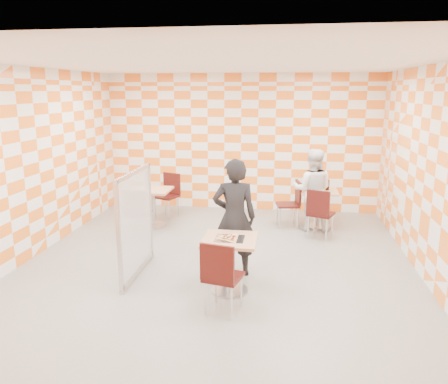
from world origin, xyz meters
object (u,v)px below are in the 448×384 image
main_table (230,256)px  man_dark (234,218)px  soda_bottle (328,185)px  second_table (319,202)px  sport_bottle (312,184)px  empty_table (153,201)px  chair_second_front (319,210)px  partition (136,223)px  man_white (312,190)px  chair_empty_near (137,210)px  chair_main_front (220,273)px  chair_empty_far (169,191)px  chair_second_side (293,200)px

main_table → man_dark: 0.68m
man_dark → soda_bottle: 2.92m
second_table → sport_bottle: size_ratio=3.75×
empty_table → chair_second_front: bearing=-6.0°
main_table → partition: bearing=165.6°
empty_table → soda_bottle: size_ratio=3.26×
man_white → main_table: bearing=72.9°
second_table → soda_bottle: (0.16, 0.01, 0.34)m
partition → man_dark: bearing=9.1°
chair_empty_near → soda_bottle: size_ratio=4.02×
chair_main_front → man_dark: (0.01, 1.23, 0.31)m
empty_table → chair_empty_near: (-0.05, -0.79, 0.04)m
chair_second_front → man_dark: 2.21m
chair_empty_far → partition: (0.34, -3.02, 0.25)m
man_dark → chair_second_front: bearing=-135.7°
chair_main_front → chair_empty_far: (-1.72, 4.02, 0.00)m
chair_empty_far → partition: size_ratio=0.60×
chair_empty_far → man_white: size_ratio=0.59×
sport_bottle → soda_bottle: bearing=-18.5°
chair_main_front → soda_bottle: soda_bottle is taller
main_table → sport_bottle: 3.42m
partition → soda_bottle: 3.98m
partition → man_white: bearing=44.0°
chair_main_front → partition: (-1.38, 1.00, 0.25)m
empty_table → chair_empty_near: bearing=-93.8°
second_table → man_white: (-0.14, -0.19, 0.28)m
second_table → chair_empty_far: chair_empty_far is taller
chair_second_side → partition: partition is taller
chair_second_side → sport_bottle: sport_bottle is taller
chair_empty_far → chair_main_front: bearing=-66.8°
partition → chair_empty_far: bearing=96.5°
empty_table → chair_main_front: (1.86, -3.30, 0.04)m
chair_empty_far → man_white: man_white is taller
soda_bottle → chair_empty_near: bearing=-160.6°
chair_second_front → soda_bottle: bearing=76.0°
partition → man_dark: (1.39, 0.22, 0.07)m
main_table → second_table: (1.35, 3.07, 0.00)m
main_table → chair_second_front: (1.31, 2.33, 0.04)m
sport_bottle → soda_bottle: size_ratio=0.87×
partition → soda_bottle: bearing=43.1°
chair_empty_far → man_white: bearing=-9.6°
chair_main_front → chair_empty_near: same height
main_table → chair_second_side: chair_second_side is taller
second_table → man_dark: size_ratio=0.44×
main_table → chair_second_side: size_ratio=0.81×
partition → chair_main_front: bearing=-36.0°
chair_second_front → chair_empty_near: (-3.25, -0.46, 0.00)m
chair_second_front → chair_empty_near: bearing=-172.0°
empty_table → soda_bottle: soda_bottle is taller
second_table → chair_main_front: (-1.37, -3.71, 0.04)m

